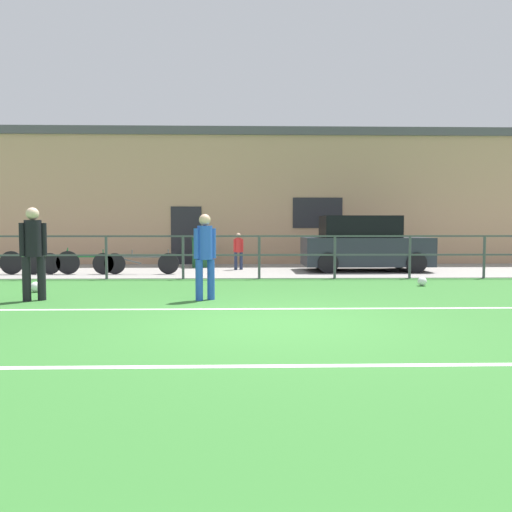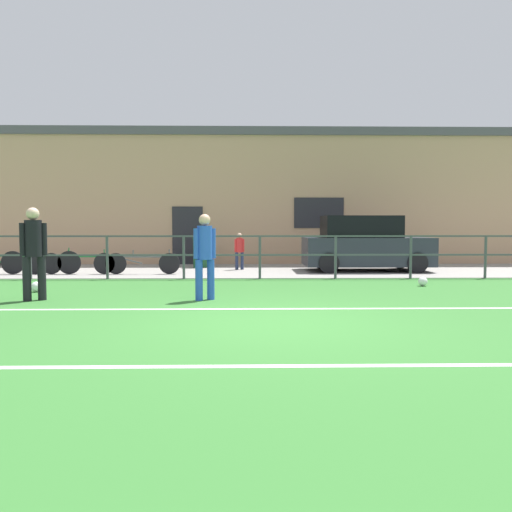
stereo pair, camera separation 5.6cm
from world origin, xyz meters
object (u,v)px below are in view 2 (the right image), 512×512
at_px(spectator_child, 239,249).
at_px(soccer_ball_match, 423,282).
at_px(soccer_ball_spare, 36,287).
at_px(parked_car_red, 365,245).
at_px(player_striker, 205,251).
at_px(trash_bin_0, 202,252).
at_px(player_goalkeeper, 34,248).
at_px(bicycle_parked_0, 142,263).
at_px(bicycle_parked_4, 41,262).
at_px(bicycle_parked_3, 78,263).
at_px(bicycle_parked_2, 6,263).

bearing_deg(spectator_child, soccer_ball_match, 124.67).
distance_m(soccer_ball_spare, parked_car_red, 9.39).
bearing_deg(player_striker, parked_car_red, -154.62).
bearing_deg(trash_bin_0, player_goalkeeper, -108.56).
bearing_deg(soccer_ball_match, trash_bin_0, 136.74).
xyz_separation_m(player_striker, parked_car_red, (4.43, 5.96, -0.10)).
bearing_deg(parked_car_red, soccer_ball_spare, -149.64).
bearing_deg(soccer_ball_match, bicycle_parked_0, 157.93).
xyz_separation_m(player_striker, trash_bin_0, (-0.70, 7.36, -0.39)).
distance_m(bicycle_parked_0, bicycle_parked_4, 2.88).
xyz_separation_m(player_goalkeeper, spectator_child, (3.74, 6.41, -0.31)).
bearing_deg(soccer_ball_match, spectator_child, 135.10).
height_order(spectator_child, bicycle_parked_3, spectator_child).
height_order(player_goalkeeper, bicycle_parked_3, player_goalkeeper).
bearing_deg(bicycle_parked_0, bicycle_parked_2, 180.00).
xyz_separation_m(soccer_ball_match, soccer_ball_spare, (-8.53, -0.89, 0.00)).
bearing_deg(bicycle_parked_2, bicycle_parked_0, -0.00).
distance_m(soccer_ball_match, bicycle_parked_0, 7.64).
xyz_separation_m(player_goalkeeper, trash_bin_0, (2.47, 7.36, -0.46)).
xyz_separation_m(bicycle_parked_0, trash_bin_0, (1.49, 2.38, 0.19)).
height_order(bicycle_parked_2, bicycle_parked_4, bicycle_parked_4).
bearing_deg(spectator_child, bicycle_parked_2, 1.74).
relative_size(soccer_ball_match, bicycle_parked_2, 0.09).
height_order(soccer_ball_match, bicycle_parked_3, bicycle_parked_3).
bearing_deg(bicycle_parked_0, soccer_ball_match, -22.07).
height_order(bicycle_parked_3, bicycle_parked_4, bicycle_parked_4).
relative_size(player_goalkeeper, player_striker, 1.07).
distance_m(parked_car_red, bicycle_parked_2, 10.55).
distance_m(soccer_ball_spare, spectator_child, 6.71).
height_order(player_goalkeeper, soccer_ball_spare, player_goalkeeper).
relative_size(parked_car_red, trash_bin_0, 3.83).
height_order(player_goalkeeper, bicycle_parked_2, player_goalkeeper).
height_order(parked_car_red, bicycle_parked_0, parked_car_red).
height_order(soccer_ball_spare, bicycle_parked_4, bicycle_parked_4).
height_order(spectator_child, bicycle_parked_4, spectator_child).
relative_size(bicycle_parked_0, bicycle_parked_3, 1.00).
relative_size(soccer_ball_spare, bicycle_parked_3, 0.10).
distance_m(soccer_ball_match, parked_car_red, 3.94).
bearing_deg(parked_car_red, bicycle_parked_0, -171.57).
bearing_deg(bicycle_parked_0, bicycle_parked_4, -180.00).
bearing_deg(parked_car_red, bicycle_parked_2, -174.66).
xyz_separation_m(player_goalkeeper, bicycle_parked_3, (-0.86, 4.98, -0.64)).
height_order(soccer_ball_match, soccer_ball_spare, soccer_ball_spare).
relative_size(parked_car_red, bicycle_parked_2, 1.69).
height_order(player_goalkeeper, parked_car_red, player_goalkeeper).
xyz_separation_m(soccer_ball_match, bicycle_parked_0, (-7.07, 2.87, 0.23)).
bearing_deg(bicycle_parked_2, soccer_ball_spare, -57.25).
xyz_separation_m(parked_car_red, bicycle_parked_3, (-8.47, -0.98, -0.47)).
relative_size(soccer_ball_spare, trash_bin_0, 0.22).
distance_m(soccer_ball_match, spectator_child, 6.12).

